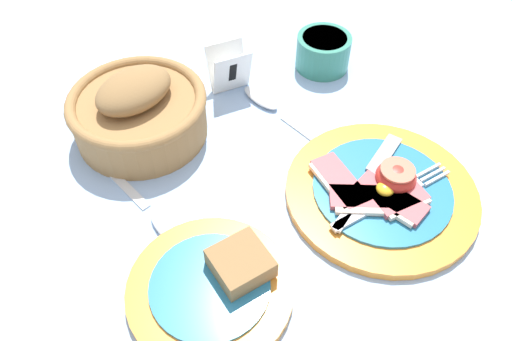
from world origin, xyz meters
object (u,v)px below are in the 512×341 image
Objects in this scene: teaspoon_by_saucer at (273,107)px; teaspoon_near_cup at (157,217)px; breakfast_plate at (381,191)px; bread_plate at (215,285)px; sugar_cup at (323,51)px; bread_basket at (139,111)px; number_card at (229,69)px.

teaspoon_by_saucer and teaspoon_near_cup have the same top height.
teaspoon_by_saucer is (-0.03, 0.21, -0.01)m from breakfast_plate.
bread_plate is 2.15× the size of sugar_cup.
breakfast_plate is 0.29m from teaspoon_near_cup.
breakfast_plate is at bearing 176.83° from teaspoon_by_saucer.
teaspoon_by_saucer is (-0.13, -0.05, -0.02)m from sugar_cup.
teaspoon_near_cup is at bearing -156.94° from sugar_cup.
sugar_cup is 0.45× the size of teaspoon_near_cup.
bread_basket is at bearing 151.25° from teaspoon_near_cup.
bread_plate is at bearing -141.05° from sugar_cup.
bread_basket is (0.03, 0.28, 0.03)m from bread_plate.
teaspoon_by_saucer is at bearing 98.55° from breakfast_plate.
breakfast_plate is 1.28× the size of bread_basket.
breakfast_plate is 0.30m from number_card.
bread_basket is at bearing 179.67° from sugar_cup.
sugar_cup is (0.34, 0.28, 0.02)m from bread_plate.
breakfast_plate is 0.25m from bread_plate.
bread_basket reaches higher than breakfast_plate.
teaspoon_by_saucer is at bearing -158.09° from sugar_cup.
bread_basket reaches higher than bread_plate.
bread_plate is at bearing -95.19° from bread_basket.
number_card is (-0.16, 0.03, 0.01)m from sugar_cup.
teaspoon_by_saucer is at bearing -61.70° from number_card.
bread_basket is 1.00× the size of teaspoon_by_saucer.
bread_basket is 1.01× the size of teaspoon_near_cup.
bread_basket is 2.63× the size of number_card.
teaspoon_by_saucer is at bearing -15.68° from bread_basket.
bread_basket is 0.20m from teaspoon_by_saucer.
bread_plate is at bearing -4.47° from teaspoon_near_cup.
breakfast_plate reaches higher than teaspoon_by_saucer.
teaspoon_near_cup is (-0.04, -0.15, -0.04)m from bread_basket.
breakfast_plate is at bearing 54.16° from teaspoon_near_cup.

